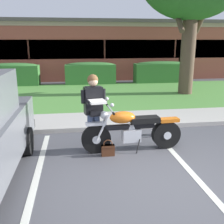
# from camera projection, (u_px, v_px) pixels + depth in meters

# --- Properties ---
(ground_plane) EXTENTS (140.00, 140.00, 0.00)m
(ground_plane) POSITION_uv_depth(u_px,v_px,m) (166.00, 174.00, 4.86)
(ground_plane) COLOR #4C4C51
(curb_strip) EXTENTS (60.00, 0.20, 0.12)m
(curb_strip) POSITION_uv_depth(u_px,v_px,m) (134.00, 126.00, 7.38)
(curb_strip) COLOR #B7B2A8
(curb_strip) RESTS_ON ground
(concrete_walk) EXTENTS (60.00, 1.50, 0.08)m
(concrete_walk) POSITION_uv_depth(u_px,v_px,m) (128.00, 118.00, 8.20)
(concrete_walk) COLOR #B7B2A8
(concrete_walk) RESTS_ON ground
(grass_lawn) EXTENTS (60.00, 6.12, 0.06)m
(grass_lawn) POSITION_uv_depth(u_px,v_px,m) (111.00, 95.00, 11.84)
(grass_lawn) COLOR #518E3D
(grass_lawn) RESTS_ON ground
(stall_stripe_0) EXTENTS (0.12, 4.40, 0.01)m
(stall_stripe_0) POSITION_uv_depth(u_px,v_px,m) (36.00, 178.00, 4.72)
(stall_stripe_0) COLOR silver
(stall_stripe_0) RESTS_ON ground
(stall_stripe_1) EXTENTS (0.12, 4.40, 0.01)m
(stall_stripe_1) POSITION_uv_depth(u_px,v_px,m) (187.00, 167.00, 5.12)
(stall_stripe_1) COLOR silver
(stall_stripe_1) RESTS_ON ground
(motorcycle) EXTENTS (2.24, 0.82, 1.18)m
(motorcycle) POSITION_uv_depth(u_px,v_px,m) (136.00, 129.00, 5.83)
(motorcycle) COLOR black
(motorcycle) RESTS_ON ground
(rider_person) EXTENTS (0.53, 0.63, 1.70)m
(rider_person) POSITION_uv_depth(u_px,v_px,m) (94.00, 107.00, 5.62)
(rider_person) COLOR black
(rider_person) RESTS_ON ground
(handbag) EXTENTS (0.28, 0.13, 0.36)m
(handbag) POSITION_uv_depth(u_px,v_px,m) (108.00, 149.00, 5.62)
(handbag) COLOR #562D19
(handbag) RESTS_ON ground
(hedge_left) EXTENTS (2.65, 0.90, 1.24)m
(hedge_left) POSITION_uv_depth(u_px,v_px,m) (14.00, 74.00, 14.03)
(hedge_left) COLOR #336B2D
(hedge_left) RESTS_ON ground
(hedge_center_left) EXTENTS (2.75, 0.90, 1.24)m
(hedge_center_left) POSITION_uv_depth(u_px,v_px,m) (90.00, 73.00, 14.60)
(hedge_center_left) COLOR #336B2D
(hedge_center_left) RESTS_ON ground
(hedge_center_right) EXTENTS (3.11, 0.90, 1.24)m
(hedge_center_right) POSITION_uv_depth(u_px,v_px,m) (161.00, 72.00, 15.16)
(hedge_center_right) COLOR #336B2D
(hedge_center_right) RESTS_ON ground
(brick_building) EXTENTS (25.89, 9.26, 3.61)m
(brick_building) POSITION_uv_depth(u_px,v_px,m) (98.00, 48.00, 19.95)
(brick_building) COLOR brown
(brick_building) RESTS_ON ground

